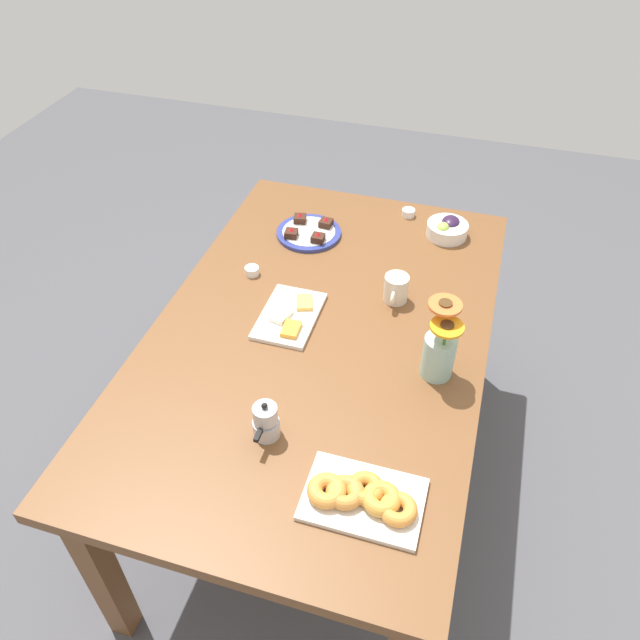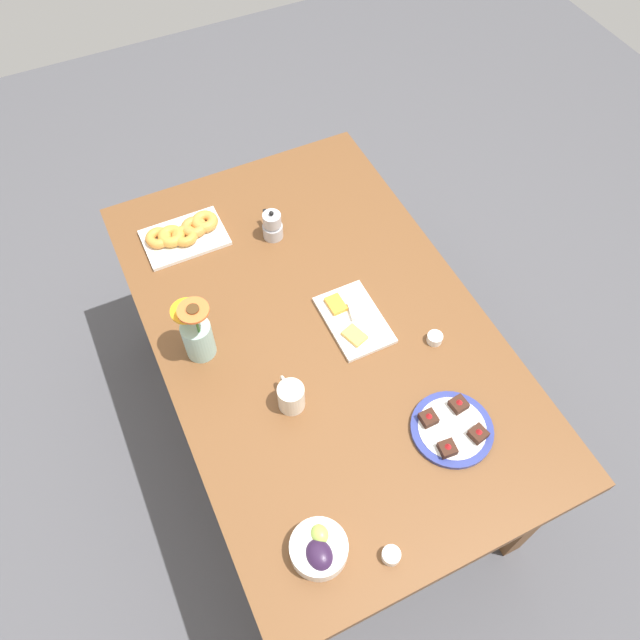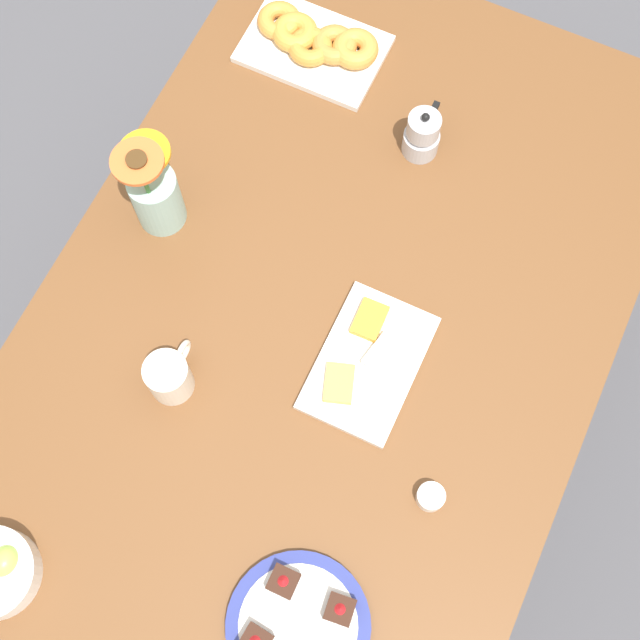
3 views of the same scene
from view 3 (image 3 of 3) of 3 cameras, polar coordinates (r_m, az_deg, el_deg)
The scene contains 9 objects.
ground_plane at distance 2.32m, azimuth -0.00°, elevation -6.56°, with size 6.00×6.00×0.00m, color #4C4C51.
dining_table at distance 1.69m, azimuth -0.00°, elevation -1.45°, with size 1.60×1.00×0.74m.
coffee_mug at distance 1.55m, azimuth -9.63°, elevation -3.58°, with size 0.11×0.08×0.09m.
cheese_platter at distance 1.58m, azimuth 3.09°, elevation -2.61°, with size 0.26×0.17×0.03m.
croissant_platter at distance 1.87m, azimuth -0.32°, elevation 17.35°, with size 0.19×0.29×0.05m.
jam_cup_honey at distance 1.53m, azimuth 7.10°, elevation -11.16°, with size 0.05×0.05×0.03m.
dessert_plate at distance 1.50m, azimuth -1.41°, elevation -18.96°, with size 0.23×0.23×0.05m.
flower_vase at distance 1.64m, azimuth -10.50°, elevation 7.92°, with size 0.13×0.11×0.25m.
moka_pot at distance 1.73m, azimuth 6.55°, elevation 11.68°, with size 0.11×0.07×0.12m.
Camera 3 is at (-0.48, -0.23, 2.25)m, focal length 50.00 mm.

